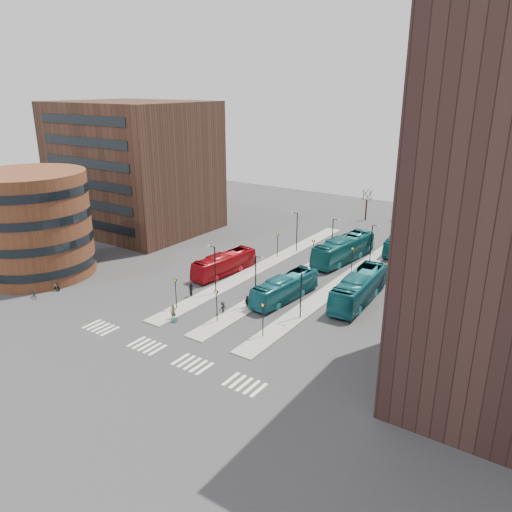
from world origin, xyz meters
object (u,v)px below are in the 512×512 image
Objects in this scene: commuter_c at (223,308)px; bicycle_near at (34,295)px; suitcase at (175,319)px; teal_bus_c at (359,288)px; teal_bus_a at (285,288)px; teal_bus_b at (343,249)px; traveller at (173,312)px; commuter_b at (247,302)px; commuter_a at (192,290)px; bicycle_far at (55,287)px; red_bus at (224,264)px; bicycle_mid at (53,287)px; teal_bus_d at (400,242)px.

bicycle_near is (-21.80, -9.45, -0.35)m from commuter_c.
teal_bus_c reaches higher than suitcase.
teal_bus_b is (-0.13, 16.74, 0.32)m from teal_bus_a.
teal_bus_a reaches higher than bicycle_near.
teal_bus_b is at bearing 61.58° from traveller.
suitcase is 0.30× the size of traveller.
commuter_b is at bearing 39.14° from traveller.
commuter_a is 1.03× the size of bicycle_far.
red_bus reaches higher than commuter_c.
teal_bus_a is 0.85× the size of teal_bus_c.
red_bus is 0.84× the size of teal_bus_c.
commuter_b reaches higher than commuter_c.
bicycle_mid is at bearing 172.01° from bicycle_far.
bicycle_mid is at bearing -123.51° from teal_bus_b.
commuter_b is at bearing -109.42° from teal_bus_d.
teal_bus_a is 7.07× the size of commuter_c.
teal_bus_d is at bearing 84.17° from teal_bus_a.
commuter_c is 22.77m from bicycle_far.
red_bus is (-4.46, 14.61, 1.19)m from suitcase.
teal_bus_d is 6.92× the size of bicycle_near.
teal_bus_d reaches higher than bicycle_mid.
teal_bus_b is 7.34× the size of commuter_a.
bicycle_near is at bearing -131.55° from teal_bus_d.
commuter_c reaches higher than bicycle_mid.
bicycle_near is at bearing -150.71° from teal_bus_c.
commuter_b is at bearing -76.39° from bicycle_far.
teal_bus_c is at bearing -75.26° from bicycle_mid.
teal_bus_c is (7.58, 4.47, 0.26)m from teal_bus_a.
red_bus is 0.98× the size of teal_bus_a.
teal_bus_a is at bearing -7.22° from red_bus.
commuter_c is (-11.31, -11.85, -1.00)m from teal_bus_c.
teal_bus_c is 21.55m from teal_bus_d.
teal_bus_b reaches higher than bicycle_far.
teal_bus_b is 39.99m from bicycle_mid.
teal_bus_b is at bearing -178.81° from commuter_c.
teal_bus_c is 7.09× the size of commuter_a.
teal_bus_c is (7.72, -12.28, -0.06)m from teal_bus_b.
commuter_c is 22.81m from bicycle_mid.
bicycle_near is (-23.30, -12.10, -0.42)m from commuter_b.
commuter_b is at bearing -82.66° from bicycle_mid.
bicycle_mid is at bearing -124.15° from red_bus.
commuter_c is (7.57, -10.06, -0.71)m from red_bus.
suitcase is at bearing -97.90° from bicycle_mid.
teal_bus_c reaches higher than teal_bus_d.
teal_bus_c is 6.79× the size of traveller.
bicycle_mid is at bearing 17.27° from bicycle_near.
teal_bus_a reaches higher than commuter_b.
commuter_c is at bearing -87.40° from bicycle_mid.
red_bus is at bearing -133.38° from commuter_c.
bicycle_mid is (-33.10, -18.59, -1.21)m from teal_bus_c.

